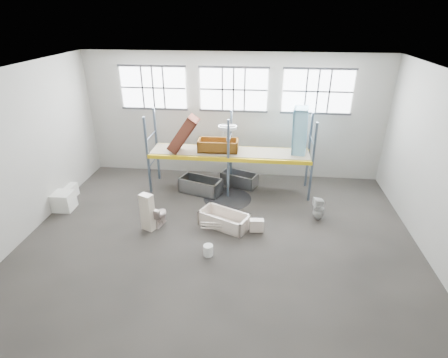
# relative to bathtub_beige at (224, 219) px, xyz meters

# --- Properties ---
(floor) EXTENTS (12.00, 10.00, 0.10)m
(floor) POSITION_rel_bathtub_beige_xyz_m (-0.08, -0.88, -0.29)
(floor) COLOR #4C4640
(floor) RESTS_ON ground
(ceiling) EXTENTS (12.00, 10.00, 0.10)m
(ceiling) POSITION_rel_bathtub_beige_xyz_m (-0.08, -0.88, 4.81)
(ceiling) COLOR silver
(ceiling) RESTS_ON ground
(wall_back) EXTENTS (12.00, 0.10, 5.00)m
(wall_back) POSITION_rel_bathtub_beige_xyz_m (-0.08, 4.17, 2.26)
(wall_back) COLOR #AEABA2
(wall_back) RESTS_ON ground
(wall_front) EXTENTS (12.00, 0.10, 5.00)m
(wall_front) POSITION_rel_bathtub_beige_xyz_m (-0.08, -5.93, 2.26)
(wall_front) COLOR #BAB7AC
(wall_front) RESTS_ON ground
(wall_left) EXTENTS (0.10, 10.00, 5.00)m
(wall_left) POSITION_rel_bathtub_beige_xyz_m (-6.13, -0.88, 2.26)
(wall_left) COLOR #A8A69C
(wall_left) RESTS_ON ground
(window_left) EXTENTS (2.60, 0.04, 1.60)m
(window_left) POSITION_rel_bathtub_beige_xyz_m (-3.28, 4.06, 3.36)
(window_left) COLOR white
(window_left) RESTS_ON wall_back
(window_mid) EXTENTS (2.60, 0.04, 1.60)m
(window_mid) POSITION_rel_bathtub_beige_xyz_m (-0.08, 4.06, 3.36)
(window_mid) COLOR white
(window_mid) RESTS_ON wall_back
(window_right) EXTENTS (2.60, 0.04, 1.60)m
(window_right) POSITION_rel_bathtub_beige_xyz_m (3.12, 4.06, 3.36)
(window_right) COLOR white
(window_right) RESTS_ON wall_back
(rack_upright_la) EXTENTS (0.08, 0.08, 3.00)m
(rack_upright_la) POSITION_rel_bathtub_beige_xyz_m (-3.08, 2.02, 1.26)
(rack_upright_la) COLOR slate
(rack_upright_la) RESTS_ON floor
(rack_upright_lb) EXTENTS (0.08, 0.08, 3.00)m
(rack_upright_lb) POSITION_rel_bathtub_beige_xyz_m (-3.08, 3.22, 1.26)
(rack_upright_lb) COLOR slate
(rack_upright_lb) RESTS_ON floor
(rack_upright_ma) EXTENTS (0.08, 0.08, 3.00)m
(rack_upright_ma) POSITION_rel_bathtub_beige_xyz_m (-0.08, 2.02, 1.26)
(rack_upright_ma) COLOR slate
(rack_upright_ma) RESTS_ON floor
(rack_upright_mb) EXTENTS (0.08, 0.08, 3.00)m
(rack_upright_mb) POSITION_rel_bathtub_beige_xyz_m (-0.08, 3.22, 1.26)
(rack_upright_mb) COLOR slate
(rack_upright_mb) RESTS_ON floor
(rack_upright_ra) EXTENTS (0.08, 0.08, 3.00)m
(rack_upright_ra) POSITION_rel_bathtub_beige_xyz_m (2.92, 2.02, 1.26)
(rack_upright_ra) COLOR slate
(rack_upright_ra) RESTS_ON floor
(rack_upright_rb) EXTENTS (0.08, 0.08, 3.00)m
(rack_upright_rb) POSITION_rel_bathtub_beige_xyz_m (2.92, 3.22, 1.26)
(rack_upright_rb) COLOR slate
(rack_upright_rb) RESTS_ON floor
(rack_beam_front) EXTENTS (6.00, 0.10, 0.14)m
(rack_beam_front) POSITION_rel_bathtub_beige_xyz_m (-0.08, 2.02, 1.26)
(rack_beam_front) COLOR yellow
(rack_beam_front) RESTS_ON floor
(rack_beam_back) EXTENTS (6.00, 0.10, 0.14)m
(rack_beam_back) POSITION_rel_bathtub_beige_xyz_m (-0.08, 3.22, 1.26)
(rack_beam_back) COLOR yellow
(rack_beam_back) RESTS_ON floor
(shelf_deck) EXTENTS (5.90, 1.10, 0.03)m
(shelf_deck) POSITION_rel_bathtub_beige_xyz_m (-0.08, 2.62, 1.34)
(shelf_deck) COLOR gray
(shelf_deck) RESTS_ON floor
(wet_patch) EXTENTS (1.80, 1.80, 0.00)m
(wet_patch) POSITION_rel_bathtub_beige_xyz_m (-0.08, 1.82, -0.23)
(wet_patch) COLOR black
(wet_patch) RESTS_ON floor
(bathtub_beige) EXTENTS (1.77, 1.36, 0.47)m
(bathtub_beige) POSITION_rel_bathtub_beige_xyz_m (0.00, 0.00, 0.00)
(bathtub_beige) COLOR #F2DECC
(bathtub_beige) RESTS_ON floor
(cistern_spare) EXTENTS (0.46, 0.25, 0.42)m
(cistern_spare) POSITION_rel_bathtub_beige_xyz_m (1.06, -0.30, 0.04)
(cistern_spare) COLOR beige
(cistern_spare) RESTS_ON bathtub_beige
(sink_in_tub) EXTENTS (0.55, 0.55, 0.16)m
(sink_in_tub) POSITION_rel_bathtub_beige_xyz_m (0.33, -0.33, -0.08)
(sink_in_tub) COLOR beige
(sink_in_tub) RESTS_ON bathtub_beige
(toilet_beige) EXTENTS (0.56, 0.77, 0.71)m
(toilet_beige) POSITION_rel_bathtub_beige_xyz_m (-2.14, -0.15, 0.12)
(toilet_beige) COLOR beige
(toilet_beige) RESTS_ON floor
(cistern_tall) EXTENTS (0.48, 0.40, 1.25)m
(cistern_tall) POSITION_rel_bathtub_beige_xyz_m (-2.40, -0.45, 0.39)
(cistern_tall) COLOR beige
(cistern_tall) RESTS_ON floor
(toilet_white) EXTENTS (0.44, 0.44, 0.80)m
(toilet_white) POSITION_rel_bathtub_beige_xyz_m (3.10, 0.75, 0.16)
(toilet_white) COLOR silver
(toilet_white) RESTS_ON floor
(steel_tub_left) EXTENTS (1.73, 1.21, 0.58)m
(steel_tub_left) POSITION_rel_bathtub_beige_xyz_m (-1.15, 2.22, 0.05)
(steel_tub_left) COLOR #94989B
(steel_tub_left) RESTS_ON floor
(steel_tub_right) EXTENTS (1.54, 1.12, 0.51)m
(steel_tub_right) POSITION_rel_bathtub_beige_xyz_m (0.28, 3.03, 0.02)
(steel_tub_right) COLOR #9E9FA5
(steel_tub_right) RESTS_ON floor
(rust_tub_flat) EXTENTS (1.51, 0.73, 0.42)m
(rust_tub_flat) POSITION_rel_bathtub_beige_xyz_m (-0.52, 2.62, 1.58)
(rust_tub_flat) COLOR brown
(rust_tub_flat) RESTS_ON shelf_deck
(rust_tub_tilted) EXTENTS (1.20, 0.72, 1.44)m
(rust_tub_tilted) POSITION_rel_bathtub_beige_xyz_m (-1.76, 2.37, 2.06)
(rust_tub_tilted) COLOR maroon
(rust_tub_tilted) RESTS_ON shelf_deck
(sink_on_shelf) EXTENTS (0.71, 0.56, 0.60)m
(sink_on_shelf) POSITION_rel_bathtub_beige_xyz_m (-0.14, 2.42, 1.86)
(sink_on_shelf) COLOR silver
(sink_on_shelf) RESTS_ON rust_tub_flat
(blue_tub_upright) EXTENTS (0.67, 0.89, 1.77)m
(blue_tub_upright) POSITION_rel_bathtub_beige_xyz_m (2.47, 2.82, 2.16)
(blue_tub_upright) COLOR #8BD2F0
(blue_tub_upright) RESTS_ON shelf_deck
(bucket) EXTENTS (0.35, 0.35, 0.33)m
(bucket) POSITION_rel_bathtub_beige_xyz_m (-0.30, -1.57, -0.07)
(bucket) COLOR white
(bucket) RESTS_ON floor
(carton_near) EXTENTS (0.77, 0.66, 0.65)m
(carton_near) POSITION_rel_bathtub_beige_xyz_m (-5.80, 0.44, 0.09)
(carton_near) COLOR white
(carton_near) RESTS_ON floor
(carton_far) EXTENTS (0.60, 0.60, 0.48)m
(carton_far) POSITION_rel_bathtub_beige_xyz_m (-6.09, 1.32, 0.01)
(carton_far) COLOR white
(carton_far) RESTS_ON floor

